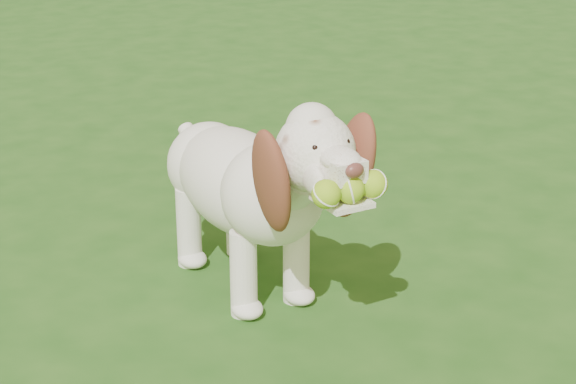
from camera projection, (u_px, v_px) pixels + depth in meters
ground at (237, 233)px, 3.41m from camera, size 80.00×80.00×0.00m
dog at (252, 181)px, 2.85m from camera, size 0.37×1.06×0.70m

